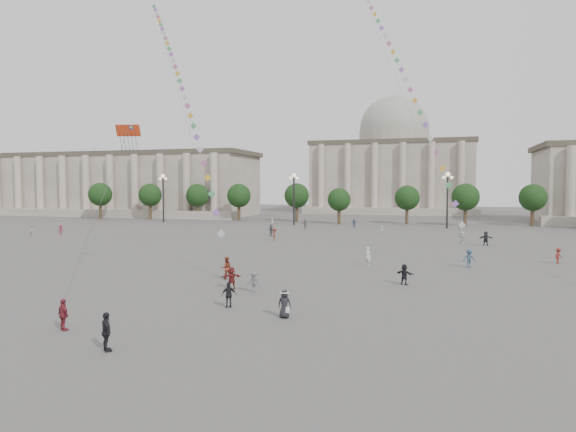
# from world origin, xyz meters

# --- Properties ---
(ground) EXTENTS (360.00, 360.00, 0.00)m
(ground) POSITION_xyz_m (0.00, 0.00, 0.00)
(ground) COLOR #4E4C49
(ground) RESTS_ON ground
(hall_west) EXTENTS (84.00, 26.22, 17.20)m
(hall_west) POSITION_xyz_m (-75.00, 93.89, 8.43)
(hall_west) COLOR gray
(hall_west) RESTS_ON ground
(hall_central) EXTENTS (48.30, 34.30, 35.50)m
(hall_central) POSITION_xyz_m (0.00, 129.22, 14.23)
(hall_central) COLOR gray
(hall_central) RESTS_ON ground
(tree_row) EXTENTS (137.12, 5.12, 8.00)m
(tree_row) POSITION_xyz_m (0.00, 78.00, 5.39)
(tree_row) COLOR #3D2E1E
(tree_row) RESTS_ON ground
(lamp_post_far_west) EXTENTS (2.00, 0.90, 10.65)m
(lamp_post_far_west) POSITION_xyz_m (-45.00, 70.00, 7.35)
(lamp_post_far_west) COLOR #262628
(lamp_post_far_west) RESTS_ON ground
(lamp_post_mid_west) EXTENTS (2.00, 0.90, 10.65)m
(lamp_post_mid_west) POSITION_xyz_m (-15.00, 70.00, 7.35)
(lamp_post_mid_west) COLOR #262628
(lamp_post_mid_west) RESTS_ON ground
(lamp_post_mid_east) EXTENTS (2.00, 0.90, 10.65)m
(lamp_post_mid_east) POSITION_xyz_m (15.00, 70.00, 7.35)
(lamp_post_mid_east) COLOR #262628
(lamp_post_mid_east) RESTS_ON ground
(person_crowd_0) EXTENTS (1.09, 0.61, 1.76)m
(person_crowd_0) POSITION_xyz_m (-2.08, 66.71, 0.88)
(person_crowd_0) COLOR #394F81
(person_crowd_0) RESTS_ON ground
(person_crowd_1) EXTENTS (0.93, 1.04, 1.75)m
(person_crowd_1) POSITION_xyz_m (-49.94, 36.94, 0.88)
(person_crowd_1) COLOR #B6B6B2
(person_crowd_1) RESTS_ON ground
(person_crowd_2) EXTENTS (1.03, 1.21, 1.63)m
(person_crowd_2) POSITION_xyz_m (-45.80, 38.69, 0.81)
(person_crowd_2) COLOR maroon
(person_crowd_2) RESTS_ON ground
(person_crowd_3) EXTENTS (1.62, 1.17, 1.69)m
(person_crowd_3) POSITION_xyz_m (10.77, 11.26, 0.84)
(person_crowd_3) COLOR black
(person_crowd_3) RESTS_ON ground
(person_crowd_4) EXTENTS (1.49, 1.20, 1.59)m
(person_crowd_4) POSITION_xyz_m (4.64, 52.31, 0.80)
(person_crowd_4) COLOR white
(person_crowd_4) RESTS_ON ground
(person_crowd_6) EXTENTS (1.13, 0.77, 1.62)m
(person_crowd_6) POSITION_xyz_m (0.06, 5.02, 0.81)
(person_crowd_6) COLOR slate
(person_crowd_6) RESTS_ON ground
(person_crowd_7) EXTENTS (1.48, 1.52, 1.73)m
(person_crowd_7) POSITION_xyz_m (16.61, 43.81, 0.87)
(person_crowd_7) COLOR white
(person_crowd_7) RESTS_ON ground
(person_crowd_8) EXTENTS (1.16, 1.18, 1.63)m
(person_crowd_8) POSITION_xyz_m (25.35, 27.39, 0.82)
(person_crowd_8) COLOR maroon
(person_crowd_8) RESTS_ON ground
(person_crowd_9) EXTENTS (1.87, 0.92, 1.94)m
(person_crowd_9) POSITION_xyz_m (19.57, 42.38, 0.97)
(person_crowd_9) COLOR black
(person_crowd_9) RESTS_ON ground
(person_crowd_10) EXTENTS (0.38, 0.56, 1.49)m
(person_crowd_10) POSITION_xyz_m (-18.99, 68.00, 0.75)
(person_crowd_10) COLOR silver
(person_crowd_10) RESTS_ON ground
(person_crowd_12) EXTENTS (1.72, 1.61, 1.93)m
(person_crowd_12) POSITION_xyz_m (-12.14, 46.47, 0.97)
(person_crowd_12) COLOR #5F5E63
(person_crowd_12) RESTS_ON ground
(person_crowd_13) EXTENTS (0.85, 0.76, 1.95)m
(person_crowd_13) POSITION_xyz_m (6.63, 20.24, 0.97)
(person_crowd_13) COLOR silver
(person_crowd_13) RESTS_ON ground
(person_crowd_16) EXTENTS (1.09, 0.46, 1.87)m
(person_crowd_16) POSITION_xyz_m (-10.17, 60.42, 0.93)
(person_crowd_16) COLOR slate
(person_crowd_16) RESTS_ON ground
(person_crowd_17) EXTENTS (1.07, 1.39, 1.90)m
(person_crowd_17) POSITION_xyz_m (-9.46, 39.88, 0.95)
(person_crowd_17) COLOR maroon
(person_crowd_17) RESTS_ON ground
(tourist_0) EXTENTS (1.13, 0.83, 1.79)m
(tourist_0) POSITION_xyz_m (-6.52, -7.59, 0.89)
(tourist_0) COLOR maroon
(tourist_0) RESTS_ON ground
(tourist_1) EXTENTS (1.15, 1.11, 1.93)m
(tourist_1) POSITION_xyz_m (-2.02, -10.00, 0.96)
(tourist_1) COLOR black
(tourist_1) RESTS_ON ground
(tourist_2) EXTENTS (1.59, 1.37, 1.73)m
(tourist_2) POSITION_xyz_m (-2.07, 5.81, 0.87)
(tourist_2) COLOR maroon
(tourist_2) RESTS_ON ground
(tourist_4) EXTENTS (1.05, 0.87, 1.68)m
(tourist_4) POSITION_xyz_m (0.14, 0.03, 0.84)
(tourist_4) COLOR black
(tourist_4) RESTS_ON ground
(kite_flyer_0) EXTENTS (1.19, 1.13, 1.94)m
(kite_flyer_0) POSITION_xyz_m (-4.11, 9.55, 0.97)
(kite_flyer_0) COLOR brown
(kite_flyer_0) RESTS_ON ground
(kite_flyer_1) EXTENTS (1.28, 0.89, 1.82)m
(kite_flyer_1) POSITION_xyz_m (16.32, 21.99, 0.91)
(kite_flyer_1) COLOR #2B4862
(kite_flyer_1) RESTS_ON ground
(hat_person) EXTENTS (0.86, 0.60, 1.72)m
(hat_person) POSITION_xyz_m (4.44, -1.52, 0.90)
(hat_person) COLOR black
(hat_person) RESTS_ON ground
(dragon_kite) EXTENTS (4.75, 9.23, 22.04)m
(dragon_kite) POSITION_xyz_m (-13.64, 9.61, 12.23)
(dragon_kite) COLOR red
(dragon_kite) RESTS_ON ground
(kite_train_west) EXTENTS (31.27, 40.92, 65.24)m
(kite_train_west) POSITION_xyz_m (-20.45, 31.33, 22.79)
(kite_train_west) COLOR #3F3F3F
(kite_train_west) RESTS_ON ground
(kite_train_mid) EXTENTS (18.44, 35.14, 59.99)m
(kite_train_mid) POSITION_xyz_m (6.85, 40.68, 26.00)
(kite_train_mid) COLOR #3F3F3F
(kite_train_mid) RESTS_ON ground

